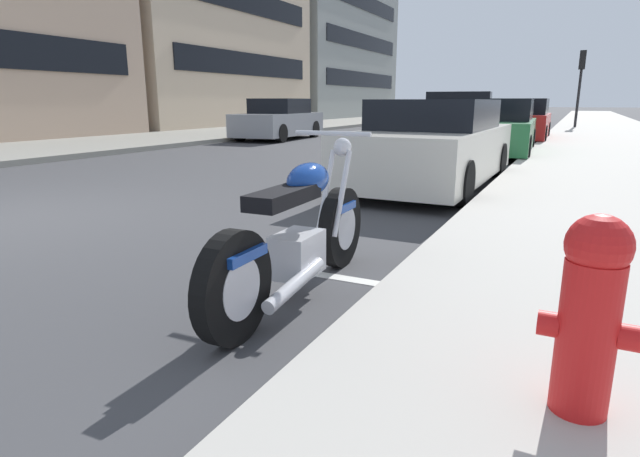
{
  "coord_description": "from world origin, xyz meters",
  "views": [
    {
      "loc": [
        -3.49,
        -5.93,
        1.35
      ],
      "look_at": [
        -0.29,
        -4.35,
        0.46
      ],
      "focal_mm": 28.83,
      "sensor_mm": 36.0,
      "label": 1
    }
  ],
  "objects": [
    {
      "name": "sidewalk_near_curb",
      "position": [
        12.0,
        -7.02,
        0.07
      ],
      "size": [
        120.0,
        4.4,
        0.14
      ],
      "primitive_type": "cube",
      "color": "#ADA89E",
      "rests_on": "ground"
    },
    {
      "name": "parking_stall_stripe",
      "position": [
        0.0,
        -4.12,
        0.0
      ],
      "size": [
        0.12,
        2.2,
        0.01
      ],
      "primitive_type": "cube",
      "color": "silver",
      "rests_on": "ground"
    },
    {
      "name": "crossing_truck",
      "position": [
        29.29,
        0.85,
        0.99
      ],
      "size": [
        2.43,
        5.33,
        1.91
      ],
      "rotation": [
        0.0,
        0.0,
        1.66
      ],
      "color": "black",
      "rests_on": "ground"
    },
    {
      "name": "parked_motorcycle",
      "position": [
        -0.47,
        -4.27,
        0.44
      ],
      "size": [
        2.22,
        0.62,
        1.13
      ],
      "rotation": [
        0.0,
        0.0,
        0.03
      ],
      "color": "black",
      "rests_on": "ground"
    },
    {
      "name": "parked_car_behind_motorcycle",
      "position": [
        10.45,
        -4.04,
        0.66
      ],
      "size": [
        4.54,
        1.98,
        1.41
      ],
      "rotation": [
        0.0,
        0.0,
        0.05
      ],
      "color": "#236638",
      "rests_on": "ground"
    },
    {
      "name": "parked_car_mid_block",
      "position": [
        15.66,
        -4.09,
        0.69
      ],
      "size": [
        4.2,
        1.91,
        1.44
      ],
      "rotation": [
        0.0,
        0.0,
        0.02
      ],
      "color": "#AD1919",
      "rests_on": "ground"
    },
    {
      "name": "car_opposite_curb",
      "position": [
        12.86,
        3.85,
        0.67
      ],
      "size": [
        4.4,
        2.04,
        1.44
      ],
      "rotation": [
        0.0,
        0.0,
        3.21
      ],
      "color": "gray",
      "rests_on": "ground"
    },
    {
      "name": "sidewalk_far_curb",
      "position": [
        12.0,
        7.22,
        0.07
      ],
      "size": [
        120.0,
        5.0,
        0.14
      ],
      "primitive_type": "cube",
      "color": "gray",
      "rests_on": "ground"
    },
    {
      "name": "parked_car_near_corner",
      "position": [
        4.77,
        -3.88,
        0.66
      ],
      "size": [
        4.58,
        1.84,
        1.37
      ],
      "rotation": [
        0.0,
        0.0,
        -0.01
      ],
      "color": "beige",
      "rests_on": "ground"
    },
    {
      "name": "fire_hydrant",
      "position": [
        -1.38,
        -6.05,
        0.57
      ],
      "size": [
        0.24,
        0.36,
        0.81
      ],
      "color": "red",
      "rests_on": "sidewalk_near_curb"
    },
    {
      "name": "traffic_signal_near_corner",
      "position": [
        24.54,
        -5.73,
        2.69
      ],
      "size": [
        0.36,
        0.28,
        3.51
      ],
      "color": "black",
      "rests_on": "sidewalk_near_curb"
    },
    {
      "name": "townhouse_corner_block",
      "position": [
        35.18,
        14.98,
        6.75
      ],
      "size": [
        15.84,
        11.0,
        13.49
      ],
      "color": "#939993",
      "rests_on": "ground"
    }
  ]
}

